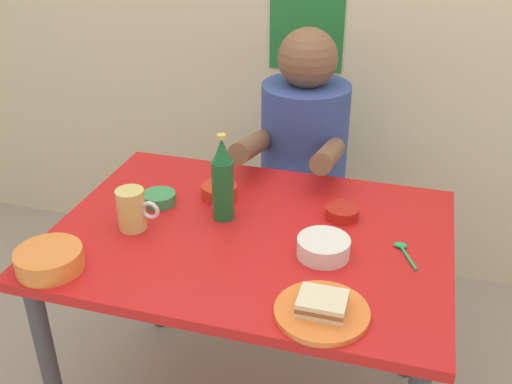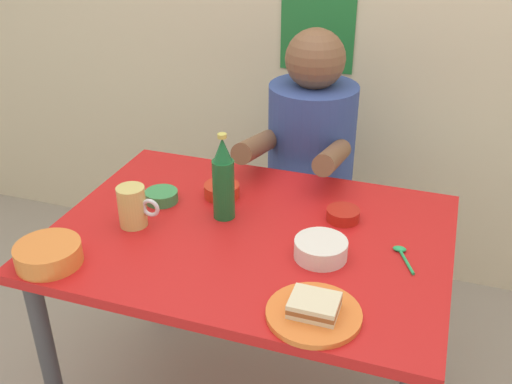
# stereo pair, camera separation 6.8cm
# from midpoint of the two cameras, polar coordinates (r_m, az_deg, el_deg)

# --- Properties ---
(dining_table) EXTENTS (1.10, 0.80, 0.74)m
(dining_table) POSITION_cam_midpoint_polar(r_m,az_deg,el_deg) (1.72, 0.59, -6.45)
(dining_table) COLOR red
(dining_table) RESTS_ON ground
(stool) EXTENTS (0.34, 0.34, 0.45)m
(stool) POSITION_cam_midpoint_polar(r_m,az_deg,el_deg) (2.38, 5.74, -4.13)
(stool) COLOR #4C4C51
(stool) RESTS_ON ground
(person_seated) EXTENTS (0.33, 0.56, 0.72)m
(person_seated) POSITION_cam_midpoint_polar(r_m,az_deg,el_deg) (2.18, 6.19, 4.98)
(person_seated) COLOR #33478C
(person_seated) RESTS_ON stool
(plate_orange) EXTENTS (0.22, 0.22, 0.01)m
(plate_orange) POSITION_cam_midpoint_polar(r_m,az_deg,el_deg) (1.38, 7.02, -11.62)
(plate_orange) COLOR orange
(plate_orange) RESTS_ON dining_table
(sandwich) EXTENTS (0.11, 0.09, 0.04)m
(sandwich) POSITION_cam_midpoint_polar(r_m,az_deg,el_deg) (1.36, 7.09, -10.82)
(sandwich) COLOR beige
(sandwich) RESTS_ON plate_orange
(beer_mug) EXTENTS (0.13, 0.08, 0.12)m
(beer_mug) POSITION_cam_midpoint_polar(r_m,az_deg,el_deg) (1.69, -10.68, -1.39)
(beer_mug) COLOR #D1BC66
(beer_mug) RESTS_ON dining_table
(beer_bottle) EXTENTS (0.06, 0.06, 0.26)m
(beer_bottle) POSITION_cam_midpoint_polar(r_m,az_deg,el_deg) (1.68, -2.02, 1.11)
(beer_bottle) COLOR #19602D
(beer_bottle) RESTS_ON dining_table
(sauce_bowl_chili) EXTENTS (0.11, 0.11, 0.04)m
(sauce_bowl_chili) POSITION_cam_midpoint_polar(r_m,az_deg,el_deg) (1.83, -2.27, 0.21)
(sauce_bowl_chili) COLOR red
(sauce_bowl_chili) RESTS_ON dining_table
(rice_bowl_white) EXTENTS (0.14, 0.14, 0.05)m
(rice_bowl_white) POSITION_cam_midpoint_polar(r_m,az_deg,el_deg) (1.56, 7.52, -5.42)
(rice_bowl_white) COLOR silver
(rice_bowl_white) RESTS_ON dining_table
(dip_bowl_green) EXTENTS (0.10, 0.10, 0.03)m
(dip_bowl_green) POSITION_cam_midpoint_polar(r_m,az_deg,el_deg) (1.82, -8.06, -0.38)
(dip_bowl_green) COLOR #388C4C
(dip_bowl_green) RESTS_ON dining_table
(sambal_bowl_red) EXTENTS (0.10, 0.10, 0.03)m
(sambal_bowl_red) POSITION_cam_midpoint_polar(r_m,az_deg,el_deg) (1.73, 9.51, -2.14)
(sambal_bowl_red) COLOR #B21E14
(sambal_bowl_red) RESTS_ON dining_table
(soup_bowl_orange) EXTENTS (0.17, 0.17, 0.05)m
(soup_bowl_orange) POSITION_cam_midpoint_polar(r_m,az_deg,el_deg) (1.60, -18.28, -5.65)
(soup_bowl_orange) COLOR orange
(soup_bowl_orange) RESTS_ON dining_table
(spoon) EXTENTS (0.07, 0.11, 0.01)m
(spoon) POSITION_cam_midpoint_polar(r_m,az_deg,el_deg) (1.62, 15.11, -5.80)
(spoon) COLOR #26A559
(spoon) RESTS_ON dining_table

